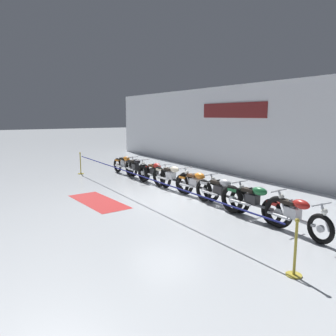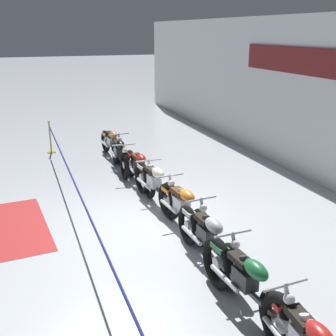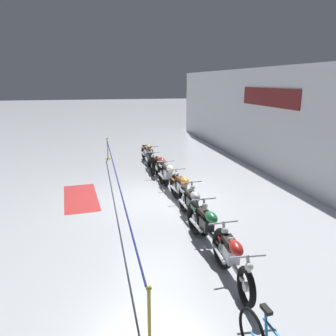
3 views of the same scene
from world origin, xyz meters
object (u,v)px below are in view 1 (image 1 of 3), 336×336
at_px(motorcycle_green_6, 254,202).
at_px(floor_banner, 98,201).
at_px(motorcycle_red_7, 294,215).
at_px(stanchion_mid_left, 295,257).
at_px(motorcycle_cream_3, 172,178).
at_px(motorcycle_silver_5, 221,192).
at_px(motorcycle_black_1, 136,169).
at_px(stanchion_far_left, 119,172).
at_px(motorcycle_red_2, 155,173).
at_px(motorcycle_orange_0, 125,165).
at_px(motorcycle_orange_4, 196,184).

distance_m(motorcycle_green_6, floor_banner, 5.00).
bearing_deg(motorcycle_red_7, stanchion_mid_left, -52.99).
height_order(motorcycle_cream_3, motorcycle_silver_5, motorcycle_cream_3).
height_order(motorcycle_red_7, floor_banner, motorcycle_red_7).
bearing_deg(motorcycle_black_1, motorcycle_red_7, 0.94).
distance_m(motorcycle_black_1, stanchion_far_left, 2.57).
bearing_deg(motorcycle_cream_3, floor_banner, -88.33).
height_order(motorcycle_black_1, motorcycle_silver_5, motorcycle_black_1).
bearing_deg(floor_banner, motorcycle_red_2, 110.24).
distance_m(motorcycle_black_1, motorcycle_red_2, 1.41).
xyz_separation_m(motorcycle_green_6, stanchion_mid_left, (2.60, -1.75, -0.13)).
bearing_deg(stanchion_mid_left, motorcycle_green_6, 146.04).
relative_size(motorcycle_red_2, motorcycle_silver_5, 1.02).
xyz_separation_m(motorcycle_orange_0, motorcycle_red_2, (2.72, 0.08, 0.01)).
relative_size(motorcycle_orange_0, floor_banner, 0.80).
bearing_deg(motorcycle_green_6, motorcycle_black_1, -179.22).
relative_size(motorcycle_cream_3, motorcycle_orange_4, 1.12).
relative_size(motorcycle_black_1, motorcycle_green_6, 0.94).
relative_size(stanchion_far_left, stanchion_mid_left, 11.30).
bearing_deg(stanchion_mid_left, floor_banner, -170.39).
distance_m(motorcycle_red_2, motorcycle_silver_5, 3.99).
bearing_deg(stanchion_far_left, motorcycle_red_2, 106.50).
bearing_deg(stanchion_mid_left, motorcycle_red_2, 167.23).
xyz_separation_m(motorcycle_orange_0, floor_banner, (4.08, -2.87, -0.46)).
bearing_deg(motorcycle_black_1, motorcycle_red_2, 6.62).
relative_size(motorcycle_cream_3, stanchion_mid_left, 2.30).
height_order(motorcycle_black_1, motorcycle_red_7, motorcycle_black_1).
xyz_separation_m(motorcycle_orange_4, stanchion_mid_left, (5.41, -1.94, -0.10)).
height_order(motorcycle_orange_0, motorcycle_orange_4, motorcycle_orange_0).
distance_m(motorcycle_red_2, motorcycle_green_6, 5.43).
height_order(motorcycle_orange_0, stanchion_far_left, stanchion_far_left).
relative_size(motorcycle_orange_4, floor_banner, 0.80).
distance_m(motorcycle_orange_4, motorcycle_green_6, 2.82).
bearing_deg(motorcycle_orange_0, stanchion_far_left, -28.12).
relative_size(motorcycle_green_6, stanchion_mid_left, 2.27).
bearing_deg(motorcycle_red_2, motorcycle_red_7, -0.26).
xyz_separation_m(stanchion_far_left, floor_banner, (0.82, -1.13, -0.75)).
distance_m(motorcycle_orange_0, motorcycle_red_7, 9.40).
bearing_deg(stanchion_mid_left, motorcycle_red_7, 127.01).
distance_m(motorcycle_cream_3, motorcycle_green_6, 4.15).
bearing_deg(motorcycle_red_7, motorcycle_black_1, -179.06).
bearing_deg(motorcycle_orange_0, motorcycle_orange_4, 2.14).
distance_m(motorcycle_green_6, motorcycle_red_7, 1.25).
bearing_deg(stanchion_far_left, motorcycle_black_1, 139.57).
xyz_separation_m(motorcycle_red_7, stanchion_far_left, (-6.14, -1.79, 0.30)).
relative_size(motorcycle_orange_0, motorcycle_red_7, 1.02).
height_order(motorcycle_black_1, motorcycle_cream_3, motorcycle_cream_3).
bearing_deg(stanchion_mid_left, motorcycle_orange_4, 160.24).
relative_size(motorcycle_red_2, motorcycle_cream_3, 0.97).
relative_size(motorcycle_green_6, motorcycle_red_7, 1.12).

